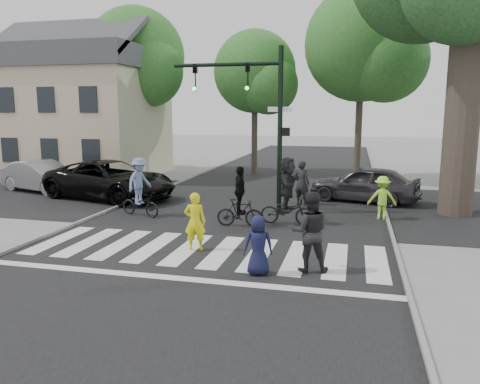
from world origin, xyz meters
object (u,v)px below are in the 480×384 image
object	(u,v)px
pedestrian_woman	(195,222)
cyclist_left	(140,191)
cyclist_mid	(240,202)
pedestrian_child	(258,245)
car_grey	(364,184)
car_suv	(110,180)
car_silver	(42,176)
cyclist_right	(287,195)
traffic_signal	(257,106)
pedestrian_adult	(310,232)

from	to	relation	value
pedestrian_woman	cyclist_left	xyz separation A→B (m)	(-3.30, 3.51, 0.12)
pedestrian_woman	cyclist_mid	bearing A→B (deg)	-110.62
pedestrian_child	car_grey	world-z (taller)	car_grey
car_suv	car_grey	distance (m)	10.78
pedestrian_child	car_silver	size ratio (longest dim) A/B	0.32
pedestrian_woman	car_silver	world-z (taller)	pedestrian_woman
pedestrian_woman	cyclist_left	distance (m)	4.82
cyclist_mid	car_suv	distance (m)	7.44
pedestrian_child	cyclist_right	distance (m)	5.01
traffic_signal	car_suv	size ratio (longest dim) A/B	1.01
traffic_signal	pedestrian_woman	world-z (taller)	traffic_signal
traffic_signal	pedestrian_adult	xyz separation A→B (m)	(2.55, -6.16, -2.94)
cyclist_mid	cyclist_right	bearing A→B (deg)	24.02
traffic_signal	pedestrian_woman	xyz separation A→B (m)	(-0.61, -5.21, -3.10)
traffic_signal	car_grey	bearing A→B (deg)	37.62
pedestrian_child	car_grey	size ratio (longest dim) A/B	0.31
car_grey	cyclist_mid	bearing A→B (deg)	-22.58
traffic_signal	car_silver	xyz separation A→B (m)	(-10.70, 1.99, -3.17)
car_silver	car_grey	bearing A→B (deg)	-68.56
traffic_signal	pedestrian_adult	bearing A→B (deg)	-67.48
traffic_signal	cyclist_right	distance (m)	3.63
cyclist_left	pedestrian_child	bearing A→B (deg)	-42.95
car_suv	car_silver	distance (m)	4.13
pedestrian_adult	cyclist_mid	distance (m)	4.63
pedestrian_woman	cyclist_right	world-z (taller)	cyclist_right
cyclist_right	car_silver	bearing A→B (deg)	163.08
cyclist_left	cyclist_right	distance (m)	5.30
car_silver	car_grey	world-z (taller)	car_grey
car_suv	car_grey	world-z (taller)	car_suv
pedestrian_woman	car_suv	distance (m)	8.75
pedestrian_woman	car_suv	bearing A→B (deg)	-56.22
pedestrian_woman	car_suv	xyz separation A→B (m)	(-6.05, 6.32, 0.02)
cyclist_mid	car_grey	xyz separation A→B (m)	(4.02, 5.38, -0.06)
traffic_signal	car_grey	distance (m)	5.89
cyclist_right	pedestrian_woman	bearing A→B (deg)	-119.54
cyclist_left	car_suv	size ratio (longest dim) A/B	0.36
car_grey	cyclist_left	bearing A→B (deg)	-44.71
pedestrian_child	cyclist_right	size ratio (longest dim) A/B	0.62
cyclist_mid	car_silver	size ratio (longest dim) A/B	0.45
pedestrian_child	car_silver	bearing A→B (deg)	-55.39
traffic_signal	cyclist_left	size ratio (longest dim) A/B	2.84
traffic_signal	car_silver	bearing A→B (deg)	169.49
car_grey	pedestrian_child	bearing A→B (deg)	-0.31
cyclist_right	car_grey	world-z (taller)	cyclist_right
traffic_signal	pedestrian_woman	distance (m)	6.10
pedestrian_adult	car_grey	size ratio (longest dim) A/B	0.43
cyclist_right	car_suv	world-z (taller)	cyclist_right
cyclist_mid	car_silver	bearing A→B (deg)	157.86
pedestrian_child	traffic_signal	bearing A→B (deg)	-97.72
cyclist_left	cyclist_mid	world-z (taller)	cyclist_left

